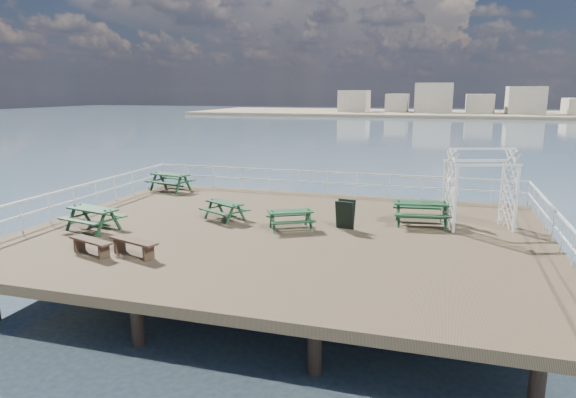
# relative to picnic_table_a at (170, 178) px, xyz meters

# --- Properties ---
(ground) EXTENTS (18.00, 14.00, 0.30)m
(ground) POSITION_rel_picnic_table_a_xyz_m (7.62, -5.50, -0.75)
(ground) COLOR brown
(ground) RESTS_ON ground
(sea_backdrop) EXTENTS (300.00, 300.00, 9.20)m
(sea_backdrop) POSITION_rel_picnic_table_a_xyz_m (20.16, 128.57, -1.11)
(sea_backdrop) COLOR #3C5265
(sea_backdrop) RESTS_ON ground
(railing) EXTENTS (17.77, 13.76, 1.10)m
(railing) POSITION_rel_picnic_table_a_xyz_m (7.55, -2.93, 0.27)
(railing) COLOR silver
(railing) RESTS_ON ground
(picnic_table_a) EXTENTS (2.22, 1.93, 0.94)m
(picnic_table_a) POSITION_rel_picnic_table_a_xyz_m (0.00, 0.00, 0.00)
(picnic_table_a) COLOR #12321A
(picnic_table_a) RESTS_ON ground
(picnic_table_b) EXTENTS (2.02, 1.90, 0.78)m
(picnic_table_b) POSITION_rel_picnic_table_a_xyz_m (4.96, -4.64, -0.10)
(picnic_table_b) COLOR #12321A
(picnic_table_b) RESTS_ON ground
(picnic_table_c) EXTENTS (2.18, 1.85, 0.96)m
(picnic_table_c) POSITION_rel_picnic_table_a_xyz_m (12.20, -3.25, 0.01)
(picnic_table_c) COLOR #12321A
(picnic_table_c) RESTS_ON ground
(picnic_table_d) EXTENTS (2.16, 1.89, 0.91)m
(picnic_table_d) POSITION_rel_picnic_table_a_xyz_m (1.10, -7.39, -0.02)
(picnic_table_d) COLOR #12321A
(picnic_table_d) RESTS_ON ground
(picnic_table_e) EXTENTS (1.99, 1.87, 0.77)m
(picnic_table_e) POSITION_rel_picnic_table_a_xyz_m (7.78, -5.26, -0.11)
(picnic_table_e) COLOR #12321A
(picnic_table_e) RESTS_ON ground
(flat_bench_near) EXTENTS (1.69, 0.89, 0.47)m
(flat_bench_near) POSITION_rel_picnic_table_a_xyz_m (2.84, -9.77, -0.25)
(flat_bench_near) COLOR brown
(flat_bench_near) RESTS_ON ground
(flat_bench_far) EXTENTS (1.80, 0.94, 0.51)m
(flat_bench_far) POSITION_rel_picnic_table_a_xyz_m (4.14, -9.51, -0.22)
(flat_bench_far) COLOR brown
(flat_bench_far) RESTS_ON ground
(trellis_arbor) EXTENTS (2.60, 1.90, 2.90)m
(trellis_arbor) POSITION_rel_picnic_table_a_xyz_m (14.18, -3.15, 0.68)
(trellis_arbor) COLOR silver
(trellis_arbor) RESTS_ON ground
(sandwich_board) EXTENTS (0.68, 0.54, 1.05)m
(sandwich_board) POSITION_rel_picnic_table_a_xyz_m (9.64, -4.62, -0.09)
(sandwich_board) COLOR black
(sandwich_board) RESTS_ON ground
(person) EXTENTS (0.67, 0.49, 1.69)m
(person) POSITION_rel_picnic_table_a_xyz_m (13.20, -2.60, 0.24)
(person) COLOR white
(person) RESTS_ON ground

